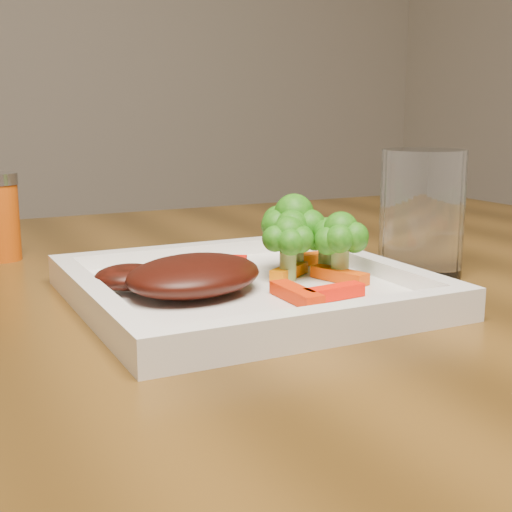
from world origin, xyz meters
name	(u,v)px	position (x,y,z in m)	size (l,w,h in m)	color
plate	(245,293)	(0.24, -0.05, 0.76)	(0.27, 0.27, 0.01)	white
steak	(194,275)	(0.19, -0.05, 0.78)	(0.12, 0.09, 0.03)	#3A0E08
broccoli_0	(294,234)	(0.30, -0.02, 0.80)	(0.07, 0.07, 0.07)	#106412
broccoli_1	(326,239)	(0.32, -0.04, 0.79)	(0.05, 0.05, 0.06)	#276F12
broccoli_2	(340,246)	(0.32, -0.06, 0.79)	(0.06, 0.06, 0.06)	#1D6711
broccoli_3	(288,245)	(0.28, -0.04, 0.79)	(0.05, 0.05, 0.06)	#1B6E12
carrot_0	(334,292)	(0.28, -0.11, 0.77)	(0.05, 0.01, 0.01)	#FD1604
carrot_2	(296,294)	(0.25, -0.11, 0.77)	(0.06, 0.02, 0.01)	red
carrot_3	(317,258)	(0.34, 0.00, 0.77)	(0.06, 0.02, 0.01)	#F35903
carrot_4	(235,266)	(0.25, 0.00, 0.77)	(0.06, 0.02, 0.01)	red
carrot_5	(339,275)	(0.32, -0.07, 0.77)	(0.05, 0.01, 0.01)	#E14203
carrot_6	(289,272)	(0.29, -0.04, 0.77)	(0.05, 0.01, 0.01)	orange
spice_shaker	(0,217)	(0.08, 0.21, 0.80)	(0.04, 0.04, 0.09)	#B34509
drinking_glass	(422,213)	(0.43, -0.04, 0.81)	(0.08, 0.08, 0.12)	white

